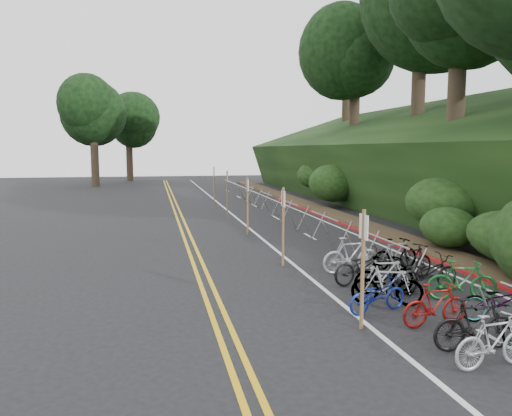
{
  "coord_description": "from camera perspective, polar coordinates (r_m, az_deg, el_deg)",
  "views": [
    {
      "loc": [
        -3.35,
        -9.94,
        3.68
      ],
      "look_at": [
        0.72,
        9.8,
        1.3
      ],
      "focal_mm": 35.0,
      "sensor_mm": 36.0,
      "label": 1
    }
  ],
  "objects": [
    {
      "name": "ground",
      "position": [
        11.11,
        6.74,
        -12.65
      ],
      "size": [
        120.0,
        120.0,
        0.0
      ],
      "primitive_type": "plane",
      "color": "black",
      "rests_on": "ground"
    },
    {
      "name": "road_markings",
      "position": [
        20.75,
        -0.41,
        -3.47
      ],
      "size": [
        7.47,
        80.0,
        0.01
      ],
      "color": "gold",
      "rests_on": "ground"
    },
    {
      "name": "red_curb",
      "position": [
        24.01,
        10.64,
        -2.08
      ],
      "size": [
        0.25,
        28.0,
        0.1
      ],
      "primitive_type": "cube",
      "color": "maroon",
      "rests_on": "ground"
    },
    {
      "name": "embankment",
      "position": [
        33.27,
        17.76,
        4.5
      ],
      "size": [
        14.3,
        48.14,
        9.11
      ],
      "color": "black",
      "rests_on": "ground"
    },
    {
      "name": "tree_cluster",
      "position": [
        35.35,
        10.98,
        18.79
      ],
      "size": [
        32.14,
        53.78,
        17.82
      ],
      "color": "#2D2319",
      "rests_on": "ground"
    },
    {
      "name": "bike_racks_rest",
      "position": [
        23.97,
        3.79,
        -0.05
      ],
      "size": [
        1.14,
        23.0,
        1.17
      ],
      "color": "gray",
      "rests_on": "ground"
    },
    {
      "name": "signpost_near",
      "position": [
        10.4,
        12.12,
        -5.98
      ],
      "size": [
        0.08,
        0.4,
        2.48
      ],
      "color": "brown",
      "rests_on": "ground"
    },
    {
      "name": "signposts_rest",
      "position": [
        24.37,
        -2.28,
        1.43
      ],
      "size": [
        0.08,
        18.4,
        2.5
      ],
      "color": "brown",
      "rests_on": "ground"
    },
    {
      "name": "bike_front",
      "position": [
        11.75,
        13.69,
        -9.61
      ],
      "size": [
        0.95,
        1.65,
        0.82
      ],
      "primitive_type": "imported",
      "rotation": [
        0.0,
        0.0,
        1.85
      ],
      "color": "navy",
      "rests_on": "ground"
    },
    {
      "name": "bike_valet",
      "position": [
        12.72,
        19.33,
        -8.15
      ],
      "size": [
        3.07,
        8.5,
        1.1
      ],
      "color": "#9E9EA3",
      "rests_on": "ground"
    }
  ]
}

